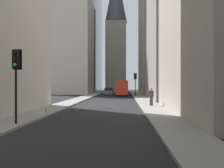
# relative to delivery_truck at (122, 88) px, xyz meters

# --- Properties ---
(ground_plane) EXTENTS (135.00, 135.00, 0.00)m
(ground_plane) POSITION_rel_delivery_truck_xyz_m (-19.64, 1.40, -1.46)
(ground_plane) COLOR black
(sidewalk_right) EXTENTS (90.00, 2.20, 0.14)m
(sidewalk_right) POSITION_rel_delivery_truck_xyz_m (-19.64, 5.90, -1.39)
(sidewalk_right) COLOR gray
(sidewalk_right) RESTS_ON ground_plane
(sidewalk_left) EXTENTS (90.00, 2.20, 0.14)m
(sidewalk_left) POSITION_rel_delivery_truck_xyz_m (-19.64, -3.10, -1.39)
(sidewalk_left) COLOR gray
(sidewalk_left) RESTS_ON ground_plane
(building_left_midfar) EXTENTS (18.96, 10.50, 30.49)m
(building_left_midfar) POSITION_rel_delivery_truck_xyz_m (-8.19, -9.19, 13.80)
(building_left_midfar) COLOR gray
(building_left_midfar) RESTS_ON ground_plane
(building_left_far) EXTENTS (18.97, 10.50, 29.73)m
(building_left_far) POSITION_rel_delivery_truck_xyz_m (11.15, -9.19, 13.42)
(building_left_far) COLOR #A8A091
(building_left_far) RESTS_ON ground_plane
(building_right_far) EXTENTS (13.17, 10.00, 20.99)m
(building_right_far) POSITION_rel_delivery_truck_xyz_m (9.35, 12.00, 9.04)
(building_right_far) COLOR beige
(building_right_far) RESTS_ON ground_plane
(church_spire) EXTENTS (5.95, 5.95, 33.77)m
(church_spire) POSITION_rel_delivery_truck_xyz_m (19.43, 1.85, 16.23)
(church_spire) COLOR #A8A091
(church_spire) RESTS_ON ground_plane
(delivery_truck) EXTENTS (6.46, 2.25, 2.84)m
(delivery_truck) POSITION_rel_delivery_truck_xyz_m (0.00, 0.00, 0.00)
(delivery_truck) COLOR red
(delivery_truck) RESTS_ON ground_plane
(hatchback_grey) EXTENTS (4.30, 1.78, 1.42)m
(hatchback_grey) POSITION_rel_delivery_truck_xyz_m (3.44, 2.80, -0.80)
(hatchback_grey) COLOR slate
(hatchback_grey) RESTS_ON ground_plane
(traffic_light_foreground) EXTENTS (0.43, 0.52, 3.99)m
(traffic_light_foreground) POSITION_rel_delivery_truck_xyz_m (-33.59, 5.26, 1.61)
(traffic_light_foreground) COLOR black
(traffic_light_foreground) RESTS_ON sidewalk_right
(traffic_light_midblock) EXTENTS (0.43, 0.52, 4.01)m
(traffic_light_midblock) POSITION_rel_delivery_truck_xyz_m (-3.23, -2.39, 1.63)
(traffic_light_midblock) COLOR black
(traffic_light_midblock) RESTS_ON sidewalk_left
(pedestrian) EXTENTS (0.26, 0.44, 1.73)m
(pedestrian) POSITION_rel_delivery_truck_xyz_m (-22.41, -3.11, -0.37)
(pedestrian) COLOR #473D33
(pedestrian) RESTS_ON sidewalk_left
(discarded_bottle) EXTENTS (0.07, 0.07, 0.27)m
(discarded_bottle) POSITION_rel_delivery_truck_xyz_m (-28.33, 5.36, -1.21)
(discarded_bottle) COLOR #236033
(discarded_bottle) RESTS_ON sidewalk_right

